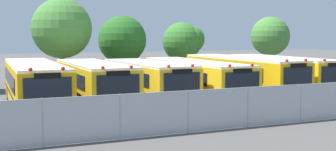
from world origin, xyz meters
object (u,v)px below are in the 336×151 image
at_px(school_bus_0, 34,84).
at_px(tree_1, 63,30).
at_px(school_bus_1, 93,82).
at_px(school_bus_3, 194,78).
at_px(school_bus_5, 281,74).
at_px(tree_2, 121,40).
at_px(tree_3, 184,41).
at_px(tree_4, 271,37).
at_px(school_bus_4, 241,75).
at_px(school_bus_2, 147,80).

height_order(school_bus_0, tree_1, tree_1).
height_order(school_bus_1, school_bus_3, school_bus_1).
relative_size(school_bus_0, school_bus_3, 1.03).
height_order(school_bus_0, school_bus_5, school_bus_0).
bearing_deg(school_bus_0, school_bus_1, -172.82).
relative_size(school_bus_3, tree_2, 1.96).
relative_size(school_bus_0, tree_1, 1.68).
height_order(school_bus_0, tree_3, tree_3).
distance_m(school_bus_1, tree_4, 20.59).
xyz_separation_m(school_bus_4, tree_3, (1.09, 10.86, 2.07)).
distance_m(school_bus_0, school_bus_2, 6.61).
bearing_deg(school_bus_4, tree_2, -68.24).
bearing_deg(tree_3, school_bus_1, -135.66).
xyz_separation_m(school_bus_3, tree_1, (-6.34, 9.19, 3.11)).
bearing_deg(school_bus_3, school_bus_0, 1.33).
bearing_deg(school_bus_4, school_bus_0, -1.10).
height_order(school_bus_1, school_bus_4, school_bus_4).
xyz_separation_m(school_bus_0, school_bus_3, (9.74, 0.21, -0.06)).
relative_size(school_bus_3, tree_1, 1.63).
bearing_deg(tree_4, school_bus_2, -150.90).
bearing_deg(school_bus_0, tree_2, -125.83).
height_order(school_bus_1, tree_2, tree_2).
relative_size(school_bus_0, tree_3, 2.21).
height_order(school_bus_0, school_bus_2, school_bus_0).
height_order(school_bus_4, tree_4, tree_4).
relative_size(tree_2, tree_3, 1.09).
xyz_separation_m(school_bus_2, tree_4, (15.28, 8.51, 2.55)).
bearing_deg(school_bus_2, tree_4, -152.44).
relative_size(school_bus_2, school_bus_4, 0.87).
distance_m(school_bus_1, tree_1, 9.58).
xyz_separation_m(school_bus_3, tree_3, (4.48, 10.78, 2.16)).
relative_size(school_bus_5, tree_3, 2.03).
bearing_deg(tree_3, tree_1, -171.64).
distance_m(school_bus_4, school_bus_5, 3.16).
xyz_separation_m(school_bus_0, tree_3, (14.22, 10.99, 2.09)).
bearing_deg(tree_4, school_bus_0, -157.95).
height_order(school_bus_2, tree_4, tree_4).
bearing_deg(tree_1, school_bus_0, -109.87).
bearing_deg(school_bus_5, tree_1, -34.34).
bearing_deg(tree_4, school_bus_1, -155.32).
distance_m(tree_3, tree_4, 7.96).
distance_m(school_bus_2, tree_2, 11.07).
bearing_deg(tree_4, tree_1, 178.33).
height_order(tree_2, tree_4, tree_4).
bearing_deg(tree_1, tree_2, 18.05).
xyz_separation_m(school_bus_4, tree_2, (-4.73, 10.90, 2.17)).
distance_m(school_bus_5, tree_4, 10.66).
distance_m(school_bus_2, school_bus_5, 9.70).
relative_size(school_bus_4, tree_2, 1.95).
bearing_deg(school_bus_1, tree_2, -114.91).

